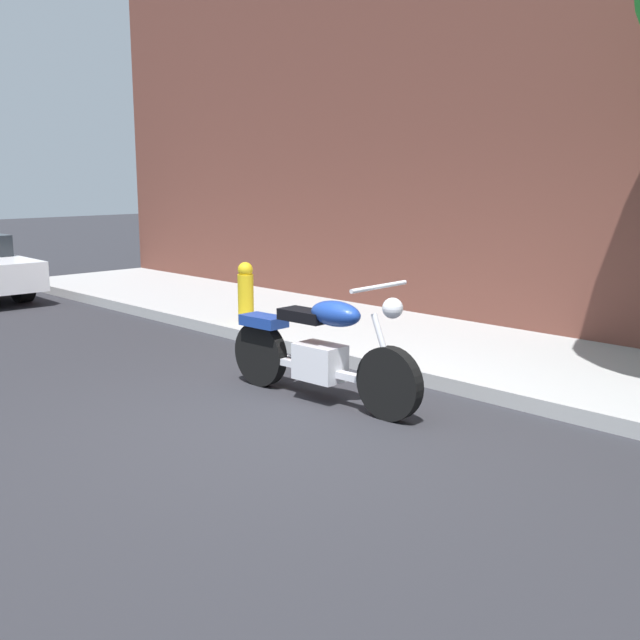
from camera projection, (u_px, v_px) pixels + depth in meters
The scene contains 5 objects.
ground_plane at pixel (298, 429), 6.02m from camera, with size 60.00×60.00×0.00m, color #28282D.
sidewalk at pixel (500, 359), 8.00m from camera, with size 18.21×2.46×0.14m, color #A1A1A1.
building_facade at pixel (588, 30), 8.36m from camera, with size 18.21×0.50×7.10m, color brown.
motorcycle at pixel (320, 351), 6.68m from camera, with size 2.15×0.70×1.11m.
fire_hydrant at pixel (246, 298), 9.57m from camera, with size 0.20×0.20×0.91m.
Camera 1 is at (4.23, -3.90, 1.99)m, focal length 42.66 mm.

